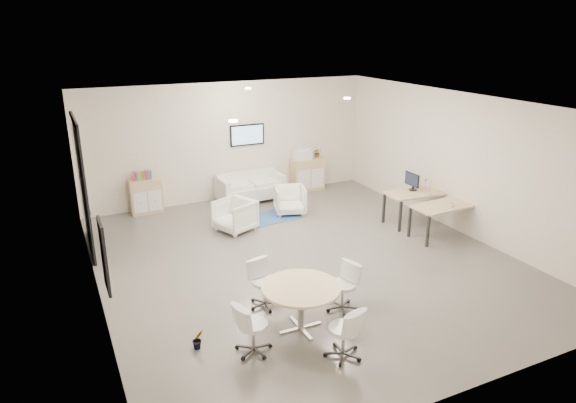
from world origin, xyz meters
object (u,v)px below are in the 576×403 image
(armchair_right, at_px, (290,199))
(desk_front, at_px, (444,208))
(armchair_left, at_px, (235,214))
(desk_rear, at_px, (417,195))
(round_table, at_px, (301,291))
(sideboard_right, at_px, (307,174))
(sideboard_left, at_px, (146,196))
(loveseat, at_px, (250,188))

(armchair_right, distance_m, desk_front, 3.81)
(armchair_left, distance_m, desk_rear, 4.40)
(desk_rear, distance_m, round_table, 5.52)
(sideboard_right, distance_m, armchair_right, 2.08)
(armchair_right, xyz_separation_m, desk_front, (2.47, -2.89, 0.30))
(sideboard_left, xyz_separation_m, sideboard_right, (4.65, -0.02, 0.03))
(loveseat, distance_m, desk_rear, 4.51)
(armchair_left, relative_size, armchair_right, 1.06)
(desk_rear, bearing_deg, sideboard_left, 152.40)
(armchair_right, bearing_deg, desk_front, -32.34)
(sideboard_left, height_order, loveseat, sideboard_left)
(sideboard_left, bearing_deg, desk_front, -37.90)
(armchair_right, bearing_deg, desk_rear, -20.42)
(desk_rear, bearing_deg, sideboard_right, 111.93)
(sideboard_right, relative_size, loveseat, 0.53)
(sideboard_right, distance_m, desk_rear, 3.70)
(armchair_left, height_order, desk_rear, armchair_left)
(sideboard_right, height_order, desk_rear, sideboard_right)
(armchair_left, distance_m, round_table, 4.42)
(desk_rear, height_order, round_table, desk_rear)
(sideboard_right, xyz_separation_m, desk_front, (1.14, -4.49, 0.22))
(armchair_left, xyz_separation_m, desk_front, (4.16, -2.38, 0.28))
(sideboard_left, height_order, armchair_left, sideboard_left)
(loveseat, bearing_deg, desk_front, -57.88)
(sideboard_left, xyz_separation_m, desk_front, (5.79, -4.51, 0.25))
(sideboard_right, relative_size, armchair_right, 1.21)
(sideboard_left, xyz_separation_m, loveseat, (2.76, -0.21, -0.09))
(sideboard_left, xyz_separation_m, armchair_left, (1.64, -2.14, -0.03))
(sideboard_left, distance_m, desk_front, 7.35)
(loveseat, xyz_separation_m, round_table, (-1.60, -6.31, 0.32))
(armchair_right, bearing_deg, armchair_left, -146.01)
(round_table, bearing_deg, armchair_left, 83.81)
(sideboard_right, relative_size, armchair_left, 1.15)
(armchair_left, distance_m, desk_front, 4.79)
(loveseat, xyz_separation_m, desk_front, (3.03, -4.30, 0.33))
(desk_front, height_order, round_table, desk_front)
(loveseat, relative_size, desk_rear, 1.16)
(sideboard_left, bearing_deg, sideboard_right, -0.29)
(desk_rear, relative_size, round_table, 1.25)
(sideboard_left, height_order, sideboard_right, sideboard_right)
(loveseat, xyz_separation_m, desk_rear, (3.04, -3.32, 0.35))
(armchair_left, xyz_separation_m, round_table, (-0.48, -4.38, 0.26))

